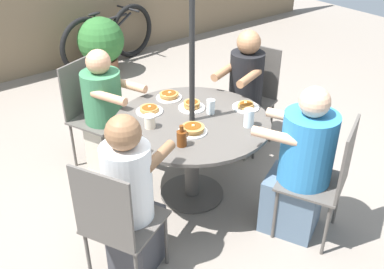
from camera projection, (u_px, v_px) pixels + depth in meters
The scene contains 23 objects.
ground_plane at pixel (192, 194), 3.80m from camera, with size 12.00×12.00×0.00m, color gray.
back_fence at pixel (29, 1), 5.58m from camera, with size 10.00×0.06×1.91m, color #7A664C.
patio_table at pixel (192, 135), 3.51m from camera, with size 1.21×1.21×0.71m.
umbrella_pole at pixel (192, 73), 3.24m from camera, with size 0.04×0.04×2.20m, color black.
patio_chair_north at pixel (90, 108), 3.99m from camera, with size 0.56×0.56×0.96m.
diner_north at pixel (107, 116), 3.92m from camera, with size 0.49×0.58×1.11m.
patio_chair_east at pixel (116, 220), 2.72m from camera, with size 0.58×0.58×0.96m.
diner_east at pixel (132, 201), 2.85m from camera, with size 0.54×0.47×1.18m.
patio_chair_south at pixel (326, 176), 3.11m from camera, with size 0.57×0.57×0.96m.
diner_south at pixel (300, 169), 3.19m from camera, with size 0.54×0.60×1.18m.
patio_chair_west at pixel (253, 92), 4.28m from camera, with size 0.55×0.55×0.96m.
diner_west at pixel (244, 97), 4.15m from camera, with size 0.56×0.45×1.18m.
pancake_plate_a at pixel (193, 129), 3.27m from camera, with size 0.21×0.21×0.06m.
pancake_plate_b at pixel (192, 106), 3.59m from camera, with size 0.21×0.21×0.07m.
pancake_plate_c at pixel (169, 96), 3.75m from camera, with size 0.21×0.21×0.06m.
pancake_plate_d at pixel (246, 106), 3.61m from camera, with size 0.21×0.21×0.05m.
pancake_plate_e at pixel (149, 110), 3.55m from camera, with size 0.21×0.21×0.05m.
syrup_bottle at pixel (182, 138), 3.09m from camera, with size 0.09×0.07×0.16m.
coffee_cup at pixel (150, 121), 3.32m from camera, with size 0.09×0.09×0.10m.
drinking_glass_a at pixel (211, 107), 3.51m from camera, with size 0.07×0.07×0.11m, color silver.
drinking_glass_b at pixel (249, 118), 3.32m from camera, with size 0.08×0.08×0.14m, color silver.
bicycle at pixel (109, 37), 6.12m from camera, with size 1.56×0.48×0.77m.
potted_shrub at pixel (101, 44), 5.83m from camera, with size 0.61×0.61×0.76m.
Camera 1 is at (-1.84, -2.39, 2.38)m, focal length 42.00 mm.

